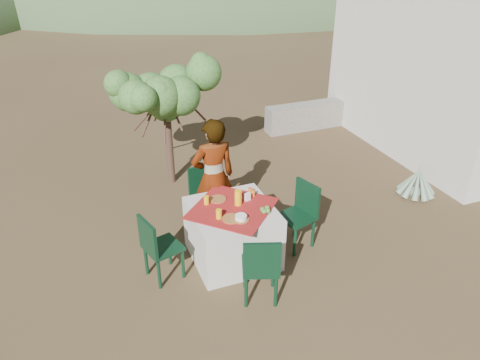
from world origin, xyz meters
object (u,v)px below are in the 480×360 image
shrub_tree (168,98)px  guesthouse (464,67)px  person (213,177)px  juice_pitcher (238,198)px  table (232,233)px  agave (417,182)px  chair_right (301,212)px  chair_far (205,192)px  chair_near (261,267)px  chair_left (157,246)px

shrub_tree → guesthouse: size_ratio=0.44×
person → juice_pitcher: (0.10, -0.66, 0.02)m
table → agave: 3.38m
chair_right → guesthouse: 5.02m
shrub_tree → agave: 4.20m
chair_far → agave: (3.40, -0.51, -0.26)m
juice_pitcher → chair_near: bearing=-95.3°
chair_left → shrub_tree: (0.80, 2.44, 0.98)m
table → shrub_tree: bearing=94.3°
chair_near → juice_pitcher: (0.09, 0.93, 0.36)m
shrub_tree → juice_pitcher: bearing=-83.2°
person → juice_pitcher: size_ratio=8.38×
person → shrub_tree: (-0.17, 1.66, 0.62)m
chair_far → guesthouse: 5.69m
chair_right → juice_pitcher: 0.93m
juice_pitcher → chair_right: bearing=-5.6°
agave → juice_pitcher: juice_pitcher is taller
person → guesthouse: guesthouse is taller
chair_right → juice_pitcher: size_ratio=4.52×
chair_right → table: bearing=-109.1°
agave → chair_left: bearing=-173.2°
chair_near → juice_pitcher: size_ratio=4.47×
chair_far → chair_left: chair_left is taller
chair_far → guesthouse: guesthouse is taller
chair_far → guesthouse: bearing=1.1°
chair_near → person: (-0.02, 1.59, 0.34)m
chair_left → person: bearing=-67.7°
person → guesthouse: size_ratio=0.40×
chair_far → shrub_tree: size_ratio=0.46×
agave → juice_pitcher: 3.33m
chair_near → guesthouse: (5.42, 2.89, 1.00)m
agave → chair_near: bearing=-158.1°
person → shrub_tree: bearing=-85.7°
chair_far → chair_right: bearing=-54.0°
chair_near → shrub_tree: 3.40m
chair_right → person: bearing=-144.8°
table → shrub_tree: 2.62m
agave → guesthouse: guesthouse is taller
agave → chair_far: bearing=171.5°
chair_left → shrub_tree: size_ratio=0.48×
table → juice_pitcher: size_ratio=6.47×
chair_left → guesthouse: 6.82m
chair_near → shrub_tree: shrub_tree is taller
chair_left → juice_pitcher: 1.15m
chair_left → shrub_tree: bearing=-34.3°
chair_left → chair_right: (1.94, 0.03, 0.02)m
table → shrub_tree: shrub_tree is taller
table → juice_pitcher: bearing=26.1°
chair_left → person: size_ratio=0.52×
person → chair_left: bearing=36.7°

